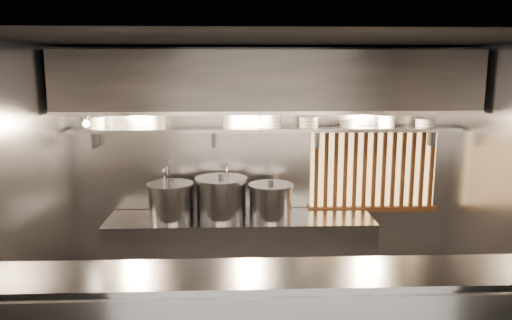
{
  "coord_description": "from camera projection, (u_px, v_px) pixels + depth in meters",
  "views": [
    {
      "loc": [
        -0.34,
        -4.31,
        2.58
      ],
      "look_at": [
        -0.14,
        0.55,
        1.67
      ],
      "focal_mm": 35.0,
      "sensor_mm": 36.0,
      "label": 1
    }
  ],
  "objects": [
    {
      "name": "stock_pot_left",
      "position": [
        171.0,
        201.0,
        5.56
      ],
      "size": [
        0.61,
        0.61,
        0.45
      ],
      "rotation": [
        0.0,
        0.0,
        0.2
      ],
      "color": "#95959A",
      "rests_on": "cooking_bench"
    },
    {
      "name": "bowl_stack_4",
      "position": [
        309.0,
        122.0,
        5.68
      ],
      "size": [
        0.23,
        0.23,
        0.13
      ],
      "color": "silver",
      "rests_on": "bowl_shelf"
    },
    {
      "name": "bowl_stack_2",
      "position": [
        231.0,
        120.0,
        5.64
      ],
      "size": [
        0.21,
        0.21,
        0.17
      ],
      "color": "silver",
      "rests_on": "bowl_shelf"
    },
    {
      "name": "wood_screen",
      "position": [
        374.0,
        169.0,
        5.95
      ],
      "size": [
        1.56,
        0.09,
        1.04
      ],
      "color": "#ECB86A",
      "rests_on": "wall_back"
    },
    {
      "name": "stock_pot_right",
      "position": [
        271.0,
        201.0,
        5.59
      ],
      "size": [
        0.66,
        0.66,
        0.43
      ],
      "rotation": [
        0.0,
        0.0,
        -0.39
      ],
      "color": "#95959A",
      "rests_on": "cooking_bench"
    },
    {
      "name": "bowl_stack_0",
      "position": [
        94.0,
        123.0,
        5.58
      ],
      "size": [
        0.24,
        0.24,
        0.13
      ],
      "color": "silver",
      "rests_on": "bowl_shelf"
    },
    {
      "name": "bowl_stack_6",
      "position": [
        387.0,
        121.0,
        5.71
      ],
      "size": [
        0.2,
        0.2,
        0.13
      ],
      "color": "silver",
      "rests_on": "bowl_shelf"
    },
    {
      "name": "faucet_left",
      "position": [
        167.0,
        179.0,
        5.78
      ],
      "size": [
        0.04,
        0.3,
        0.5
      ],
      "color": "silver",
      "rests_on": "wall_back"
    },
    {
      "name": "exhaust_hood",
      "position": [
        267.0,
        82.0,
        5.36
      ],
      "size": [
        4.4,
        0.81,
        0.65
      ],
      "color": "#2D2D30",
      "rests_on": "ceiling"
    },
    {
      "name": "ceiling",
      "position": [
        276.0,
        41.0,
        4.21
      ],
      "size": [
        4.5,
        4.5,
        0.0
      ],
      "primitive_type": "plane",
      "rotation": [
        3.14,
        0.0,
        0.0
      ],
      "color": "black",
      "rests_on": "wall_back"
    },
    {
      "name": "cooking_bench",
      "position": [
        240.0,
        255.0,
        5.74
      ],
      "size": [
        3.0,
        0.7,
        0.9
      ],
      "primitive_type": "cube",
      "color": "#95959A",
      "rests_on": "floor"
    },
    {
      "name": "bowl_stack_3",
      "position": [
        271.0,
        120.0,
        5.66
      ],
      "size": [
        0.24,
        0.24,
        0.17
      ],
      "color": "silver",
      "rests_on": "bowl_shelf"
    },
    {
      "name": "bowl_stack_5",
      "position": [
        349.0,
        123.0,
        5.7
      ],
      "size": [
        0.23,
        0.23,
        0.09
      ],
      "color": "silver",
      "rests_on": "bowl_shelf"
    },
    {
      "name": "stock_pot_mid",
      "position": [
        221.0,
        197.0,
        5.62
      ],
      "size": [
        0.68,
        0.68,
        0.5
      ],
      "rotation": [
        0.0,
        0.0,
        -0.18
      ],
      "color": "#95959A",
      "rests_on": "cooking_bench"
    },
    {
      "name": "bowl_stack_7",
      "position": [
        425.0,
        123.0,
        5.73
      ],
      "size": [
        0.23,
        0.23,
        0.09
      ],
      "color": "silver",
      "rests_on": "bowl_shelf"
    },
    {
      "name": "pendant_bulb",
      "position": [
        258.0,
        123.0,
        5.54
      ],
      "size": [
        0.09,
        0.09,
        0.19
      ],
      "color": "#2D2D30",
      "rests_on": "exhaust_hood"
    },
    {
      "name": "bowl_stack_1",
      "position": [
        157.0,
        121.0,
        5.61
      ],
      "size": [
        0.21,
        0.21,
        0.17
      ],
      "color": "silver",
      "rests_on": "bowl_shelf"
    },
    {
      "name": "faucet_right",
      "position": [
        227.0,
        178.0,
        5.81
      ],
      "size": [
        0.04,
        0.3,
        0.5
      ],
      "color": "silver",
      "rests_on": "wall_back"
    },
    {
      "name": "bowl_shelf",
      "position": [
        266.0,
        129.0,
        5.67
      ],
      "size": [
        4.4,
        0.34,
        0.04
      ],
      "primitive_type": "cube",
      "color": "#95959A",
      "rests_on": "wall_back"
    },
    {
      "name": "heat_lamp",
      "position": [
        84.0,
        118.0,
        5.1
      ],
      "size": [
        0.25,
        0.35,
        0.2
      ],
      "color": "#95959A",
      "rests_on": "exhaust_hood"
    },
    {
      "name": "wall_left",
      "position": [
        19.0,
        204.0,
        4.38
      ],
      "size": [
        0.0,
        3.0,
        3.0
      ],
      "primitive_type": "plane",
      "rotation": [
        1.57,
        0.0,
        1.57
      ],
      "color": "gray",
      "rests_on": "floor"
    },
    {
      "name": "wall_back",
      "position": [
        265.0,
        168.0,
        5.94
      ],
      "size": [
        4.5,
        0.0,
        4.5
      ],
      "primitive_type": "plane",
      "rotation": [
        1.57,
        0.0,
        0.0
      ],
      "color": "gray",
      "rests_on": "floor"
    }
  ]
}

